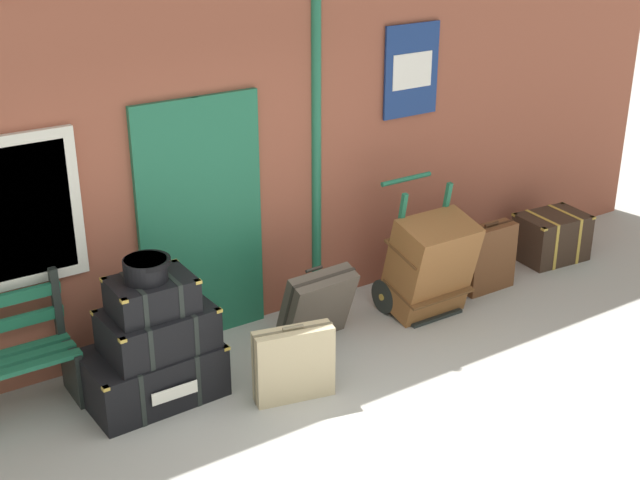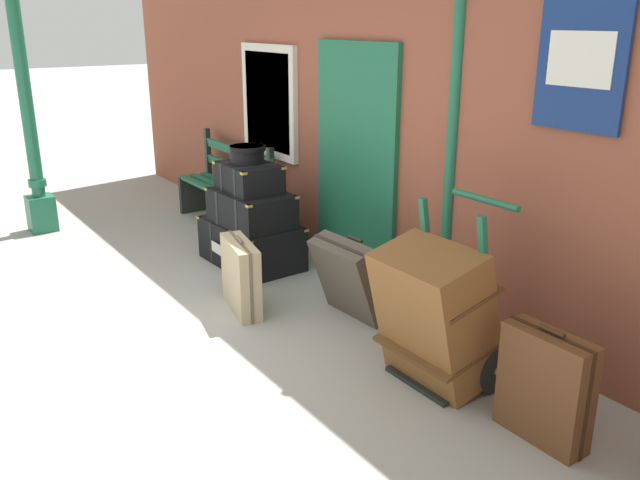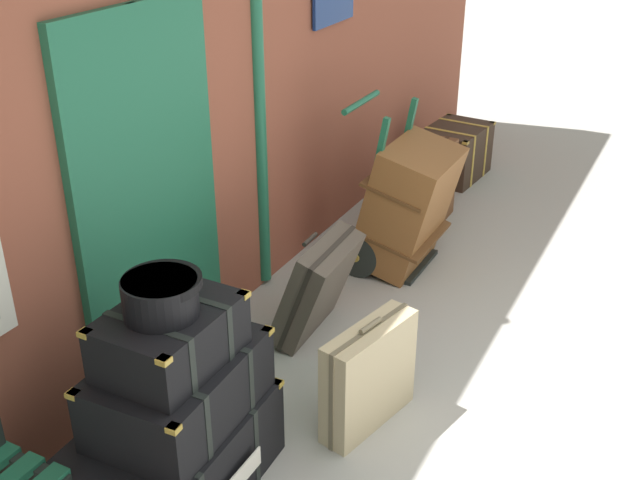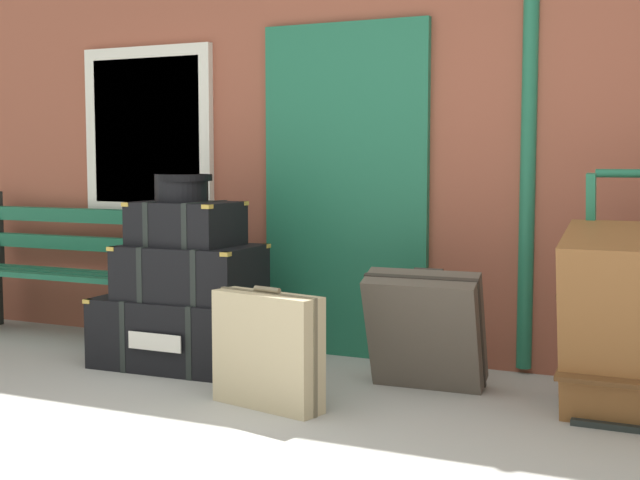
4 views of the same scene
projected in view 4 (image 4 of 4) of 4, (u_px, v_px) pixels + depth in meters
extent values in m
cube|color=brown|center=(377.00, 104.00, 5.59)|extent=(10.40, 0.30, 3.20)
cube|color=#1E6647|center=(345.00, 192.00, 5.55)|extent=(1.10, 0.05, 2.10)
cube|color=#123D2A|center=(344.00, 192.00, 5.54)|extent=(0.06, 0.02, 2.10)
cube|color=silver|center=(148.00, 131.00, 6.14)|extent=(1.04, 0.06, 1.16)
cube|color=silver|center=(146.00, 131.00, 6.13)|extent=(0.88, 0.02, 1.00)
cylinder|color=#1E6647|center=(529.00, 98.00, 5.03)|extent=(0.09, 0.09, 3.14)
cube|color=#1E6647|center=(45.00, 276.00, 6.05)|extent=(1.60, 0.09, 0.04)
cube|color=#1E6647|center=(59.00, 274.00, 6.17)|extent=(1.60, 0.09, 0.04)
cube|color=#1E6647|center=(72.00, 272.00, 6.30)|extent=(1.60, 0.09, 0.04)
cube|color=#1E6647|center=(77.00, 243.00, 6.34)|extent=(1.60, 0.05, 0.10)
cube|color=#1E6647|center=(77.00, 215.00, 6.32)|extent=(1.60, 0.05, 0.10)
cube|color=black|center=(149.00, 314.00, 5.87)|extent=(0.06, 0.40, 0.45)
cube|color=black|center=(165.00, 236.00, 6.01)|extent=(0.06, 0.06, 0.56)
cube|color=black|center=(184.00, 331.00, 5.37)|extent=(1.02, 0.68, 0.42)
cube|color=black|center=(153.00, 328.00, 5.45)|extent=(0.06, 0.65, 0.43)
cube|color=black|center=(217.00, 334.00, 5.28)|extent=(0.06, 0.65, 0.43)
cube|color=#B79338|center=(88.00, 301.00, 5.26)|extent=(0.05, 0.05, 0.02)
cube|color=#B79338|center=(229.00, 312.00, 4.89)|extent=(0.05, 0.05, 0.02)
cube|color=#B79338|center=(146.00, 288.00, 5.81)|extent=(0.05, 0.05, 0.02)
cube|color=#B79338|center=(277.00, 297.00, 5.44)|extent=(0.05, 0.05, 0.02)
cube|color=silver|center=(154.00, 342.00, 5.04)|extent=(0.36, 0.01, 0.10)
cube|color=black|center=(190.00, 272.00, 5.28)|extent=(0.82, 0.57, 0.32)
cube|color=black|center=(165.00, 270.00, 5.35)|extent=(0.06, 0.55, 0.33)
cube|color=black|center=(217.00, 273.00, 5.21)|extent=(0.06, 0.55, 0.33)
cube|color=#B79338|center=(112.00, 249.00, 5.19)|extent=(0.05, 0.05, 0.02)
cube|color=#B79338|center=(226.00, 254.00, 4.89)|extent=(0.05, 0.05, 0.02)
cube|color=#B79338|center=(159.00, 241.00, 5.65)|extent=(0.05, 0.05, 0.02)
cube|color=#B79338|center=(265.00, 246.00, 5.35)|extent=(0.05, 0.05, 0.02)
cube|color=black|center=(186.00, 224.00, 5.27)|extent=(0.60, 0.44, 0.26)
cube|color=black|center=(167.00, 223.00, 5.32)|extent=(0.04, 0.45, 0.27)
cube|color=black|center=(205.00, 224.00, 5.21)|extent=(0.04, 0.45, 0.27)
cube|color=#B79338|center=(127.00, 204.00, 5.20)|extent=(0.05, 0.05, 0.02)
cube|color=#B79338|center=(207.00, 207.00, 4.96)|extent=(0.05, 0.05, 0.02)
cube|color=#B79338|center=(167.00, 201.00, 5.56)|extent=(0.05, 0.05, 0.02)
cube|color=#B79338|center=(243.00, 203.00, 5.32)|extent=(0.05, 0.05, 0.02)
cylinder|color=black|center=(181.00, 188.00, 5.26)|extent=(0.32, 0.32, 0.16)
cylinder|color=black|center=(184.00, 177.00, 5.25)|extent=(0.33, 0.33, 0.04)
cube|color=black|center=(636.00, 422.00, 4.16)|extent=(0.56, 0.28, 0.03)
cube|color=#1E6647|center=(591.00, 292.00, 4.40)|extent=(0.04, 0.24, 1.19)
cylinder|color=black|center=(576.00, 373.00, 4.52)|extent=(0.04, 0.32, 0.32)
cylinder|color=#B79338|center=(576.00, 373.00, 4.52)|extent=(0.07, 0.06, 0.06)
cube|color=brown|center=(639.00, 325.00, 4.14)|extent=(0.68, 0.64, 0.96)
cube|color=brown|center=(638.00, 365.00, 4.16)|extent=(0.70, 0.45, 0.13)
cube|color=#51473D|center=(425.00, 330.00, 4.75)|extent=(0.63, 0.43, 0.67)
cylinder|color=#302A24|center=(429.00, 271.00, 4.76)|extent=(0.16, 0.03, 0.03)
cube|color=#2C2721|center=(425.00, 330.00, 4.75)|extent=(0.63, 0.28, 0.62)
cube|color=tan|center=(268.00, 350.00, 4.45)|extent=(0.63, 0.30, 0.58)
cylinder|color=#71644C|center=(267.00, 289.00, 4.42)|extent=(0.16, 0.06, 0.03)
cube|color=brown|center=(268.00, 350.00, 4.45)|extent=(0.61, 0.16, 0.59)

